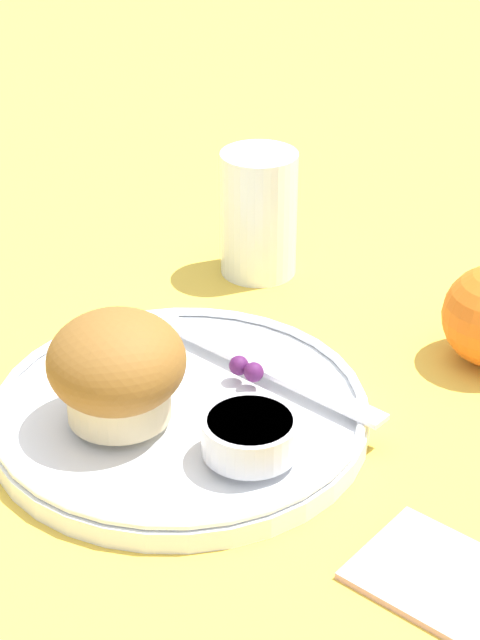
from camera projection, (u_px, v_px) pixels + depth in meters
ground_plane at (216, 423)px, 0.68m from camera, size 3.00×3.00×0.00m
plate at (180, 412)px, 0.68m from camera, size 0.24×0.24×0.02m
muffin at (117, 369)px, 0.64m from camera, size 0.08×0.08×0.07m
cream_ramekin at (250, 434)px, 0.62m from camera, size 0.06×0.06×0.02m
berry_pair at (246, 369)px, 0.69m from camera, size 0.03×0.01×0.01m
butter_knife at (264, 366)px, 0.70m from camera, size 0.19×0.02×0.00m
juice_glass at (259, 214)px, 0.84m from camera, size 0.06×0.06×0.10m
folded_napkin at (476, 593)px, 0.55m from camera, size 0.13×0.07×0.01m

